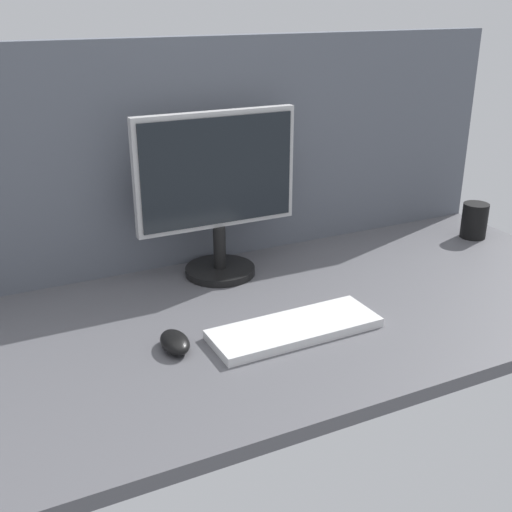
{
  "coord_description": "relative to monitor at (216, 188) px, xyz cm",
  "views": [
    {
      "loc": [
        -57.93,
        -115.16,
        66.99
      ],
      "look_at": [
        -0.17,
        0.0,
        14.0
      ],
      "focal_mm": 44.76,
      "sensor_mm": 36.0,
      "label": 1
    }
  ],
  "objects": [
    {
      "name": "keyboard",
      "position": [
        2.53,
        -36.32,
        -21.97
      ],
      "size": [
        37.16,
        13.47,
        2.0
      ],
      "primitive_type": "cube",
      "rotation": [
        0.0,
        0.0,
        0.01
      ],
      "color": "silver",
      "rests_on": "ground_plane"
    },
    {
      "name": "mouse",
      "position": [
        -22.75,
        -31.7,
        -21.27
      ],
      "size": [
        5.89,
        9.77,
        3.4
      ],
      "primitive_type": "ellipsoid",
      "rotation": [
        0.0,
        0.0,
        -0.03
      ],
      "color": "black",
      "rests_on": "ground_plane"
    },
    {
      "name": "ground_plane",
      "position": [
        0.43,
        -25.13,
        -24.47
      ],
      "size": [
        180.0,
        80.0,
        3.0
      ],
      "primitive_type": "cube",
      "color": "#515156"
    },
    {
      "name": "cubicle_wall_back",
      "position": [
        0.43,
        12.37,
        5.89
      ],
      "size": [
        180.0,
        5.0,
        57.71
      ],
      "color": "#565B66",
      "rests_on": "ground_plane"
    },
    {
      "name": "monitor",
      "position": [
        0.0,
        0.0,
        0.0
      ],
      "size": [
        41.5,
        18.0,
        41.54
      ],
      "color": "black",
      "rests_on": "ground_plane"
    },
    {
      "name": "mug_black_travel",
      "position": [
        78.51,
        -8.87,
        -17.78
      ],
      "size": [
        7.45,
        7.45,
        10.37
      ],
      "color": "black",
      "rests_on": "ground_plane"
    }
  ]
}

